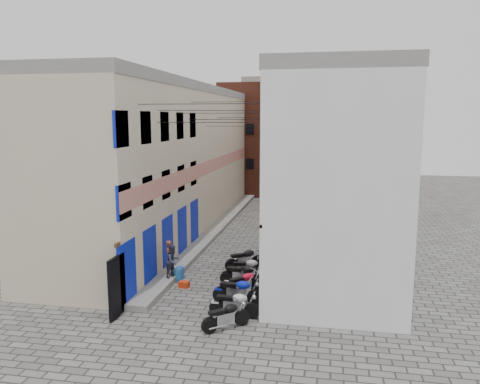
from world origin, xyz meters
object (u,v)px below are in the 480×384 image
Objects in this scene: motorcycle_g at (245,258)px; person_a at (170,257)px; motorcycle_a at (226,315)px; water_jug_near at (178,275)px; motorcycle_c at (238,290)px; motorcycle_f at (247,267)px; red_crate at (184,284)px; motorcycle_b at (235,303)px; motorcycle_e at (243,274)px; water_jug_far at (180,273)px; person_b at (173,261)px; motorcycle_d at (244,282)px.

person_a is (-2.97, -1.83, 0.42)m from motorcycle_g.
motorcycle_a reaches higher than water_jug_near.
motorcycle_c is 1.08× the size of motorcycle_f.
motorcycle_b is at bearing -43.35° from red_crate.
motorcycle_a is 0.91× the size of motorcycle_e.
water_jug_near is at bearing -98.93° from person_a.
motorcycle_f is 1.19m from motorcycle_g.
motorcycle_b reaches higher than water_jug_far.
person_a is at bearing -94.82° from motorcycle_g.
red_crate is (-2.56, 3.50, -0.39)m from motorcycle_a.
person_a is at bearing 64.06° from person_b.
water_jug_far is (0.15, 0.50, -0.68)m from person_b.
motorcycle_f is at bearing 144.67° from motorcycle_d.
motorcycle_a is 6.20m from motorcycle_g.
motorcycle_f is 2.96m from water_jug_far.
motorcycle_g is (-0.47, 6.18, 0.05)m from motorcycle_a.
person_a is at bearing 136.23° from red_crate.
motorcycle_e is 1.40× the size of person_b.
motorcycle_g is (-0.30, 2.14, 0.00)m from motorcycle_e.
motorcycle_a is at bearing 3.90° from motorcycle_c.
motorcycle_a is 0.96× the size of motorcycle_d.
motorcycle_c is at bearing -37.58° from water_jug_far.
water_jug_far is (-2.57, -1.67, -0.30)m from motorcycle_g.
motorcycle_e is 3.30m from person_a.
person_b reaches higher than motorcycle_g.
motorcycle_e reaches higher than red_crate.
water_jug_near is at bearing -88.47° from motorcycle_e.
motorcycle_g is at bearing 52.08° from red_crate.
motorcycle_b is 1.02× the size of motorcycle_f.
motorcycle_c is 3.82m from water_jug_far.
motorcycle_a is 3.12m from motorcycle_d.
motorcycle_c is at bearing -30.14° from motorcycle_g.
red_crate is at bearing -74.45° from motorcycle_g.
person_a reaches higher than motorcycle_a.
motorcycle_d reaches higher than motorcycle_f.
red_crate is at bearing -54.92° from water_jug_near.
motorcycle_g is 3.08m from water_jug_far.
water_jug_near is (-3.02, 2.01, -0.30)m from motorcycle_c.
water_jug_far is (0.39, 0.16, -0.73)m from person_a.
motorcycle_g is at bearing -46.33° from person_a.
person_b reaches higher than water_jug_near.
person_a reaches higher than motorcycle_f.
person_a reaches higher than motorcycle_d.
person_b is (-3.29, 3.01, 0.41)m from motorcycle_b.
person_b is at bearing -106.75° from water_jug_far.
motorcycle_d is 3.72m from person_a.
person_a reaches higher than motorcycle_b.
red_crate is at bearing 175.97° from motorcycle_a.
motorcycle_e is 1.32× the size of person_a.
motorcycle_g is (-0.45, 3.99, 0.00)m from motorcycle_c.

